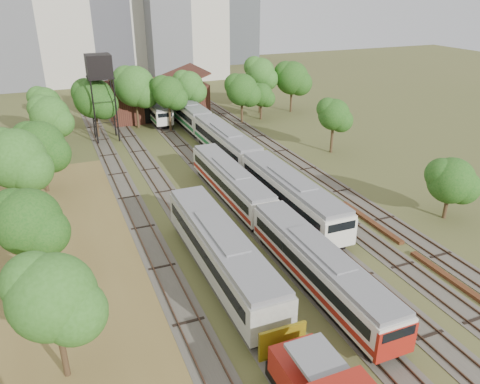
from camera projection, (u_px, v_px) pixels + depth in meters
name	position (u px, v px, depth m)	size (l,w,h in m)	color
ground	(365.00, 307.00, 32.96)	(240.00, 240.00, 0.00)	#475123
dry_grass_patch	(88.00, 303.00, 33.34)	(14.00, 60.00, 0.04)	brown
tracks	(228.00, 182.00, 53.77)	(24.60, 80.00, 0.19)	#4C473D
railcar_red_set	(267.00, 218.00, 41.49)	(2.82, 34.58, 3.48)	black
railcar_green_set	(226.00, 144.00, 60.07)	(3.14, 52.08, 3.89)	black
railcar_rear	(153.00, 108.00, 78.67)	(2.70, 16.08, 3.33)	black
old_grey_coach	(221.00, 252.00, 35.54)	(3.20, 18.00, 3.97)	black
water_tower	(99.00, 68.00, 64.32)	(3.50, 3.50, 12.10)	black
rail_pile_near	(450.00, 278.00, 35.89)	(0.54, 8.13, 0.27)	#5A3019
rail_pile_far	(370.00, 221.00, 44.51)	(0.56, 8.95, 0.29)	#5A3019
maintenance_shed	(156.00, 98.00, 80.28)	(16.45, 11.55, 7.58)	#3B1B15
tree_band_left	(35.00, 179.00, 40.04)	(8.75, 53.85, 9.05)	#382616
tree_band_far	(186.00, 87.00, 73.35)	(45.26, 10.01, 9.61)	#382616
tree_band_right	(344.00, 128.00, 58.38)	(5.51, 44.00, 7.27)	#382616
tower_far_right	(232.00, 11.00, 131.96)	(12.00, 12.00, 28.00)	#45494D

